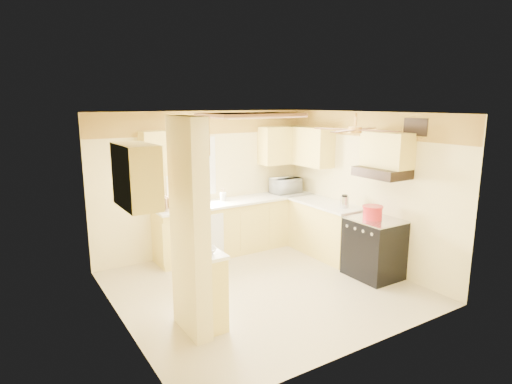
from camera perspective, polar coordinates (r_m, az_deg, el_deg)
floor at (r=6.37m, az=0.93°, el=-12.61°), size 4.00×4.00×0.00m
ceiling at (r=5.80m, az=1.01°, el=10.48°), size 4.00×4.00×0.00m
wall_back at (r=7.59m, az=-6.88°, el=1.22°), size 4.00×0.00×4.00m
wall_front at (r=4.55m, az=14.22°, el=-6.27°), size 4.00×0.00×4.00m
wall_left at (r=5.19m, az=-17.93°, el=-4.26°), size 0.00×3.80×3.80m
wall_right at (r=7.23m, az=14.37°, el=0.40°), size 0.00×3.80×3.80m
wallpaper_border at (r=7.46m, az=-7.02°, el=9.15°), size 4.00×0.02×0.40m
partition_column at (r=4.88m, az=-8.87°, el=-4.82°), size 0.20×0.70×2.50m
partition_ledge at (r=5.25m, az=-6.32°, el=-12.88°), size 0.25×0.55×0.90m
ledge_top at (r=5.07m, az=-6.44°, el=-8.05°), size 0.28×0.58×0.04m
lower_cabinets_back at (r=7.74m, az=-2.43°, el=-4.58°), size 3.00×0.60×0.90m
lower_cabinets_right at (r=7.64m, az=9.24°, el=-4.97°), size 0.60×1.40×0.90m
countertop_back at (r=7.62m, az=-2.42°, el=-1.21°), size 3.04×0.64×0.04m
countertop_right at (r=7.51m, az=9.30°, el=-1.55°), size 0.64×1.44×0.04m
dishwasher_panel at (r=7.15m, az=-6.42°, el=-6.21°), size 0.58×0.02×0.80m
window at (r=7.43m, az=-8.64°, el=3.29°), size 0.92×0.02×1.02m
upper_cab_back_left at (r=7.03m, az=-12.68°, el=5.11°), size 0.60×0.35×0.70m
upper_cab_back_right at (r=8.14m, az=3.51°, el=6.26°), size 0.90×0.35×0.70m
upper_cab_right at (r=7.93m, az=7.15°, el=6.04°), size 0.35×1.00×0.70m
upper_cab_left_wall at (r=4.87m, az=-15.64°, el=2.09°), size 0.35×0.75×0.70m
upper_cab_over_stove at (r=6.63m, az=17.07°, el=5.37°), size 0.35×0.76×0.52m
stove at (r=6.84m, az=15.45°, el=-7.18°), size 0.68×0.77×0.92m
range_hood at (r=6.61m, az=16.41°, el=2.50°), size 0.50×0.76×0.14m
poster_menu at (r=4.79m, az=-7.87°, el=2.27°), size 0.02×0.42×0.57m
poster_nashville at (r=4.94m, az=-7.65°, el=-5.19°), size 0.02×0.42×0.57m
ceiling_light_panel at (r=6.28m, az=-0.74°, el=10.18°), size 1.35×0.95×0.06m
ceiling_fan at (r=5.90m, az=13.06°, el=8.12°), size 1.15×1.15×0.26m
vent_grate at (r=6.51m, az=20.51°, el=8.13°), size 0.02×0.40×0.25m
microwave at (r=8.17m, az=3.98°, el=0.88°), size 0.54×0.37×0.30m
bowl at (r=5.00m, az=-6.67°, el=-7.74°), size 0.26×0.26×0.06m
dutch_oven at (r=6.67m, az=15.28°, el=-2.63°), size 0.31×0.31×0.20m
kettle at (r=7.18m, az=11.71°, el=-1.27°), size 0.14×0.14×0.22m
dish_rack at (r=7.09m, az=-11.49°, el=-1.64°), size 0.38×0.29×0.21m
utensil_crock at (r=7.56m, az=-4.41°, el=-0.60°), size 0.11×0.11×0.22m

